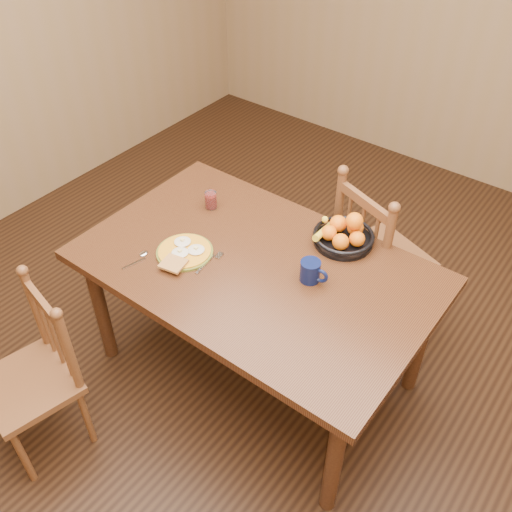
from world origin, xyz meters
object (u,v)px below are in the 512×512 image
Objects in this scene: dining_table at (256,278)px; fruit_bowl at (344,234)px; chair_far at (377,258)px; breakfast_plate at (184,252)px; coffee_mug at (311,271)px; chair_near at (35,377)px.

dining_table is 5.52× the size of fruit_bowl.
dining_table is at bearing -121.62° from fruit_bowl.
breakfast_plate is at bearing 74.07° from chair_far.
dining_table is at bearing 86.84° from chair_far.
fruit_bowl reaches higher than coffee_mug.
dining_table is at bearing 25.14° from breakfast_plate.
fruit_bowl is at bearing 58.38° from dining_table.
chair_far is at bearing 78.55° from fruit_bowl.
breakfast_plate is (0.23, 0.75, 0.34)m from chair_near.
chair_far is 3.28× the size of breakfast_plate.
coffee_mug reaches higher than dining_table.
breakfast_plate reaches higher than dining_table.
dining_table is 1.84× the size of chair_near.
chair_near is 2.93× the size of breakfast_plate.
coffee_mug is at bearing 106.32° from chair_far.
breakfast_plate is 1.02× the size of fruit_bowl.
chair_near is at bearing -121.24° from dining_table.
chair_near reaches higher than coffee_mug.
dining_table is 0.76m from chair_far.
dining_table is 0.29m from coffee_mug.
chair_far reaches higher than fruit_bowl.
chair_far is 1.78m from chair_near.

